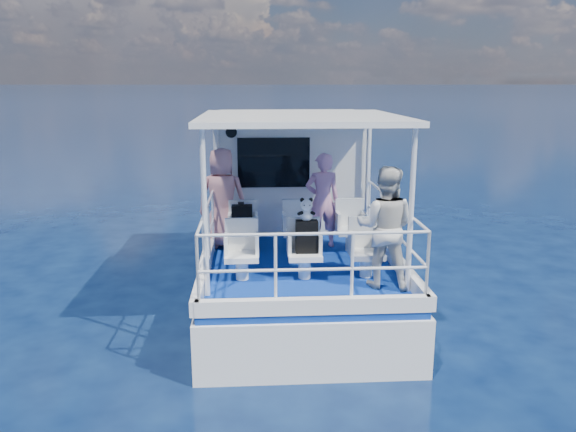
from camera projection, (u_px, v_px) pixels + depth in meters
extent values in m
plane|color=#071434|center=(298.00, 306.00, 9.41)|extent=(2000.00, 2000.00, 0.00)
cube|color=white|center=(294.00, 285.00, 10.38)|extent=(3.00, 7.00, 1.60)
cube|color=navy|center=(294.00, 241.00, 10.19)|extent=(2.90, 6.90, 0.10)
cube|color=white|center=(289.00, 168.00, 11.18)|extent=(2.85, 2.00, 2.20)
cube|color=white|center=(300.00, 118.00, 8.49)|extent=(3.00, 3.20, 0.08)
cylinder|color=white|center=(205.00, 215.00, 7.22)|extent=(0.07, 0.07, 2.20)
cylinder|color=white|center=(411.00, 212.00, 7.38)|extent=(0.07, 0.07, 2.20)
cylinder|color=white|center=(218.00, 178.00, 10.03)|extent=(0.07, 0.07, 2.20)
cylinder|color=white|center=(367.00, 176.00, 10.19)|extent=(0.07, 0.07, 2.20)
cube|color=white|center=(243.00, 241.00, 9.30)|extent=(0.48, 0.46, 0.38)
cube|color=white|center=(297.00, 241.00, 9.35)|extent=(0.48, 0.46, 0.38)
cube|color=white|center=(351.00, 240.00, 9.41)|extent=(0.48, 0.46, 0.38)
cube|color=white|center=(242.00, 266.00, 8.04)|extent=(0.48, 0.46, 0.38)
cube|color=white|center=(304.00, 265.00, 8.09)|extent=(0.48, 0.46, 0.38)
cube|color=white|center=(366.00, 264.00, 8.14)|extent=(0.48, 0.46, 0.38)
imported|color=#CD8487|center=(222.00, 198.00, 9.48)|extent=(0.69, 0.53, 1.71)
imported|color=#CB83A9|center=(323.00, 200.00, 9.52)|extent=(0.62, 0.43, 1.62)
imported|color=silver|center=(385.00, 227.00, 7.63)|extent=(0.98, 0.86, 1.68)
cube|color=black|center=(242.00, 218.00, 9.14)|extent=(0.33, 0.19, 0.44)
cube|color=black|center=(307.00, 237.00, 8.01)|extent=(0.31, 0.18, 0.47)
cube|color=black|center=(241.00, 204.00, 9.08)|extent=(0.10, 0.06, 0.06)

